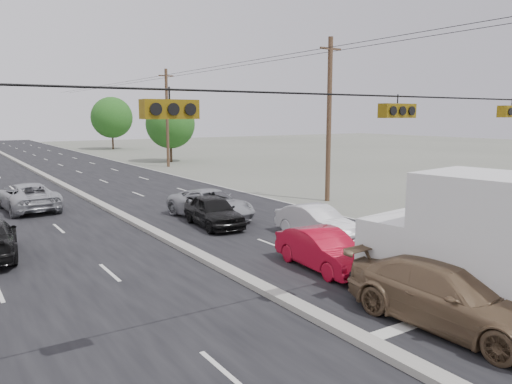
% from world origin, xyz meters
% --- Properties ---
extents(ground, '(200.00, 200.00, 0.00)m').
position_xyz_m(ground, '(0.00, 0.00, 0.00)').
color(ground, '#606356').
rests_on(ground, ground).
extents(road_surface, '(20.00, 160.00, 0.02)m').
position_xyz_m(road_surface, '(0.00, 30.00, 0.00)').
color(road_surface, black).
rests_on(road_surface, ground).
extents(center_median, '(0.50, 160.00, 0.20)m').
position_xyz_m(center_median, '(0.00, 30.00, 0.10)').
color(center_median, gray).
rests_on(center_median, ground).
extents(utility_pole_right_b, '(1.60, 0.30, 10.00)m').
position_xyz_m(utility_pole_right_b, '(12.50, 15.00, 5.11)').
color(utility_pole_right_b, '#422D1E').
rests_on(utility_pole_right_b, ground).
extents(utility_pole_right_c, '(1.60, 0.30, 10.00)m').
position_xyz_m(utility_pole_right_c, '(12.50, 40.00, 5.11)').
color(utility_pole_right_c, '#422D1E').
rests_on(utility_pole_right_c, ground).
extents(traffic_signals, '(25.00, 0.30, 0.54)m').
position_xyz_m(traffic_signals, '(1.40, 0.00, 5.49)').
color(traffic_signals, black).
rests_on(traffic_signals, ground).
extents(tree_right_mid, '(5.60, 5.60, 7.14)m').
position_xyz_m(tree_right_mid, '(15.00, 45.00, 4.34)').
color(tree_right_mid, '#382619').
rests_on(tree_right_mid, ground).
extents(tree_right_far, '(6.40, 6.40, 8.16)m').
position_xyz_m(tree_right_far, '(16.00, 70.00, 4.96)').
color(tree_right_far, '#382619').
rests_on(tree_right_far, ground).
extents(box_truck, '(3.62, 7.84, 3.84)m').
position_xyz_m(box_truck, '(3.97, -1.52, 1.97)').
color(box_truck, black).
rests_on(box_truck, ground).
extents(tan_sedan, '(2.65, 5.80, 1.65)m').
position_xyz_m(tan_sedan, '(2.54, -1.09, 0.82)').
color(tan_sedan, brown).
rests_on(tan_sedan, ground).
extents(red_sedan, '(1.81, 4.32, 1.39)m').
position_xyz_m(red_sedan, '(3.00, 4.35, 0.69)').
color(red_sedan, '#A90A21').
rests_on(red_sedan, ground).
extents(queue_car_a, '(2.20, 4.56, 1.50)m').
position_xyz_m(queue_car_a, '(3.00, 12.41, 0.75)').
color(queue_car_a, black).
rests_on(queue_car_a, ground).
extents(queue_car_b, '(1.51, 4.29, 1.41)m').
position_xyz_m(queue_car_b, '(5.70, 7.96, 0.71)').
color(queue_car_b, silver).
rests_on(queue_car_b, ground).
extents(queue_car_c, '(3.11, 5.64, 1.49)m').
position_xyz_m(queue_car_c, '(3.76, 14.11, 0.75)').
color(queue_car_c, '#93959A').
rests_on(queue_car_c, ground).
extents(oncoming_far, '(2.98, 5.78, 1.56)m').
position_xyz_m(oncoming_far, '(-3.84, 21.83, 0.78)').
color(oncoming_far, '#9FA1A6').
rests_on(oncoming_far, ground).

